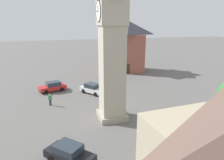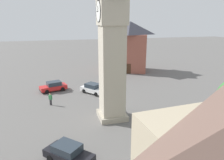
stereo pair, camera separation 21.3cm
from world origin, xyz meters
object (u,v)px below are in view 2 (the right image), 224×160
clock_tower (112,20)px  building_corner_back (130,46)px  car_silver_kerb (53,86)px  car_blue_kerb (68,153)px  pedestrian (50,98)px  car_red_corner (93,88)px

clock_tower → building_corner_back: bearing=-24.6°
car_silver_kerb → car_blue_kerb: bearing=-176.5°
clock_tower → pedestrian: (5.68, 6.90, -9.92)m
clock_tower → pedestrian: size_ratio=11.09×
car_red_corner → building_corner_back: bearing=-39.3°
car_silver_kerb → pedestrian: (-5.89, 0.38, 0.25)m
clock_tower → pedestrian: clock_tower is taller
car_silver_kerb → car_red_corner: bearing=-114.7°
building_corner_back → car_silver_kerb: bearing=121.6°
pedestrian → building_corner_back: 23.60m
car_blue_kerb → car_red_corner: (15.54, -4.80, 0.00)m
car_red_corner → pedestrian: 7.05m
car_red_corner → building_corner_back: size_ratio=0.40×
building_corner_back → pedestrian: bearing=133.6°
car_blue_kerb → building_corner_back: building_corner_back is taller
car_blue_kerb → pedestrian: pedestrian is taller
pedestrian → car_blue_kerb: bearing=-173.1°
clock_tower → pedestrian: bearing=50.6°
car_red_corner → pedestrian: pedestrian is taller
clock_tower → car_blue_kerb: size_ratio=4.54×
clock_tower → car_red_corner: clock_tower is taller
clock_tower → car_blue_kerb: (-6.70, 5.41, -10.17)m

